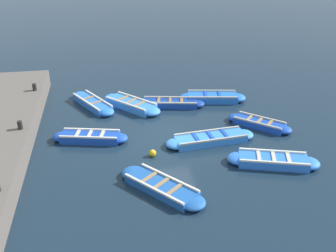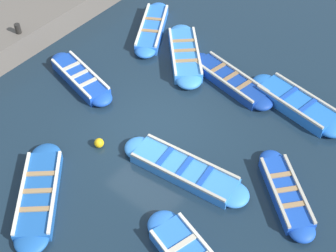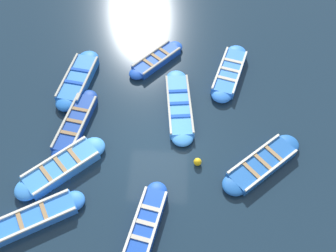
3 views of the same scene
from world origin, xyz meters
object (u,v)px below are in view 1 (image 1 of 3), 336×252
(boat_broadside, at_px, (210,139))
(boat_outer_left, at_px, (212,98))
(boat_end_of_row, at_px, (273,161))
(buoy_orange_near, at_px, (153,153))
(boat_mid_row, at_px, (93,103))
(bollard_mid_north, at_px, (20,125))
(boat_drifting, at_px, (161,187))
(bollard_mid_south, at_px, (34,87))
(boat_centre, at_px, (131,104))
(boat_far_corner, at_px, (90,137))
(boat_tucked, at_px, (170,103))
(boat_alongside, at_px, (259,123))

(boat_broadside, bearing_deg, boat_outer_left, 74.00)
(boat_end_of_row, xyz_separation_m, buoy_orange_near, (-4.51, 1.36, -0.03))
(boat_end_of_row, bearing_deg, boat_mid_row, 135.81)
(boat_outer_left, height_order, buoy_orange_near, boat_outer_left)
(bollard_mid_north, distance_m, buoy_orange_near, 5.50)
(boat_drifting, relative_size, bollard_mid_south, 9.39)
(boat_centre, bearing_deg, bollard_mid_north, -144.90)
(boat_far_corner, xyz_separation_m, bollard_mid_north, (-2.72, -0.16, 0.90))
(boat_broadside, height_order, boat_far_corner, boat_far_corner)
(boat_end_of_row, bearing_deg, boat_outer_left, 96.25)
(boat_centre, distance_m, bollard_mid_north, 5.85)
(boat_centre, bearing_deg, boat_mid_row, 164.84)
(boat_broadside, height_order, bollard_mid_south, bollard_mid_south)
(boat_tucked, bearing_deg, boat_end_of_row, -63.70)
(boat_end_of_row, height_order, bollard_mid_north, bollard_mid_north)
(boat_tucked, relative_size, buoy_orange_near, 12.50)
(boat_outer_left, distance_m, boat_far_corner, 7.14)
(boat_tucked, bearing_deg, buoy_orange_near, -107.72)
(boat_tucked, bearing_deg, boat_mid_row, 170.60)
(boat_outer_left, xyz_separation_m, boat_mid_row, (-6.23, 0.33, -0.02))
(boat_tucked, relative_size, boat_drifting, 1.10)
(boat_alongside, height_order, boat_end_of_row, boat_end_of_row)
(boat_drifting, height_order, boat_mid_row, boat_mid_row)
(boat_mid_row, bearing_deg, bollard_mid_south, 171.84)
(boat_drifting, bearing_deg, boat_broadside, 49.87)
(boat_end_of_row, xyz_separation_m, boat_centre, (-4.99, 6.21, 0.02))
(boat_tucked, relative_size, bollard_mid_north, 10.32)
(boat_mid_row, bearing_deg, boat_tucked, -9.40)
(boat_tucked, height_order, bollard_mid_north, bollard_mid_north)
(boat_outer_left, distance_m, bollard_mid_north, 9.72)
(boat_tucked, xyz_separation_m, boat_mid_row, (-3.92, 0.65, 0.00))
(boat_broadside, distance_m, boat_end_of_row, 2.85)
(boat_broadside, distance_m, boat_alongside, 2.81)
(boat_outer_left, xyz_separation_m, buoy_orange_near, (-3.81, -5.03, -0.04))
(boat_end_of_row, xyz_separation_m, bollard_mid_north, (-9.72, 2.88, 0.90))
(boat_outer_left, relative_size, boat_mid_row, 1.06)
(boat_mid_row, bearing_deg, boat_far_corner, -91.15)
(boat_end_of_row, relative_size, boat_centre, 1.12)
(boat_broadside, relative_size, buoy_orange_near, 13.81)
(boat_alongside, height_order, bollard_mid_south, bollard_mid_south)
(bollard_mid_south, distance_m, buoy_orange_near, 7.82)
(boat_tucked, bearing_deg, boat_far_corner, -142.76)
(bollard_mid_south, height_order, buoy_orange_near, bollard_mid_south)
(buoy_orange_near, bearing_deg, boat_outer_left, 52.85)
(boat_broadside, xyz_separation_m, boat_alongside, (2.59, 1.07, -0.00))
(boat_tucked, height_order, boat_broadside, boat_tucked)
(boat_alongside, height_order, boat_drifting, boat_alongside)
(boat_centre, xyz_separation_m, boat_drifting, (0.49, -7.15, -0.04))
(boat_end_of_row, relative_size, bollard_mid_north, 10.36)
(boat_outer_left, relative_size, boat_far_corner, 1.09)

